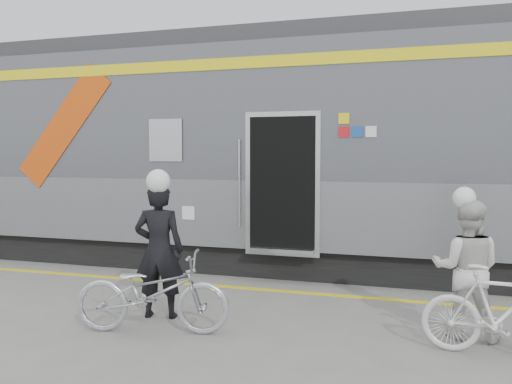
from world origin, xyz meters
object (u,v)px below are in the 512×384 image
at_px(man, 159,250).
at_px(bicycle_right, 502,312).
at_px(woman, 467,269).
at_px(bicycle_left, 152,292).

distance_m(man, bicycle_right, 3.89).
xyz_separation_m(man, woman, (3.57, 0.36, -0.08)).
relative_size(man, bicycle_right, 1.09).
distance_m(bicycle_left, woman, 3.50).
bearing_deg(man, bicycle_left, 97.21).
xyz_separation_m(woman, bicycle_right, (0.30, -0.55, -0.30)).
xyz_separation_m(bicycle_left, woman, (3.37, 0.91, 0.30)).
bearing_deg(bicycle_right, man, 91.42).
relative_size(bicycle_left, bicycle_right, 1.14).
height_order(bicycle_left, woman, woman).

